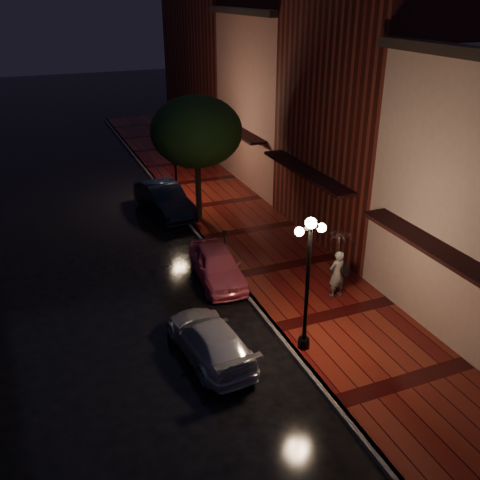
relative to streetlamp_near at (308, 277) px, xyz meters
name	(u,v)px	position (x,y,z in m)	size (l,w,h in m)	color
ground	(233,279)	(-0.35, 5.00, -2.60)	(120.00, 120.00, 0.00)	black
sidewalk	(286,267)	(1.90, 5.00, -2.53)	(4.50, 60.00, 0.15)	#460D0C
curb	(233,278)	(-0.35, 5.00, -2.53)	(0.25, 60.00, 0.15)	#595451
storefront_mid	(371,112)	(6.65, 7.00, 2.90)	(5.00, 8.00, 11.00)	#511914
storefront_far	(285,102)	(6.65, 15.00, 1.90)	(5.00, 8.00, 9.00)	#8C5951
storefront_extra	(222,70)	(6.65, 25.00, 2.40)	(5.00, 12.00, 10.00)	#511914
streetlamp_near	(308,277)	(0.00, 0.00, 0.00)	(0.96, 0.36, 4.31)	black
streetlamp_far	(175,153)	(0.00, 14.00, 0.00)	(0.96, 0.36, 4.31)	black
street_tree	(197,134)	(0.26, 10.99, 1.64)	(4.16, 4.16, 5.80)	black
pink_car	(217,265)	(-0.95, 5.15, -1.93)	(1.58, 3.92, 1.33)	#ED617A
navy_car	(164,199)	(-1.07, 12.48, -1.84)	(1.62, 4.64, 1.53)	black
silver_car	(210,339)	(-2.74, 0.86, -2.01)	(1.65, 4.07, 1.18)	#B9B8C1
woman_with_umbrella	(339,255)	(2.51, 2.27, -0.81)	(1.03, 1.05, 2.48)	silver
parking_meter	(225,242)	(-0.20, 6.33, -1.63)	(0.14, 0.11, 1.35)	black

